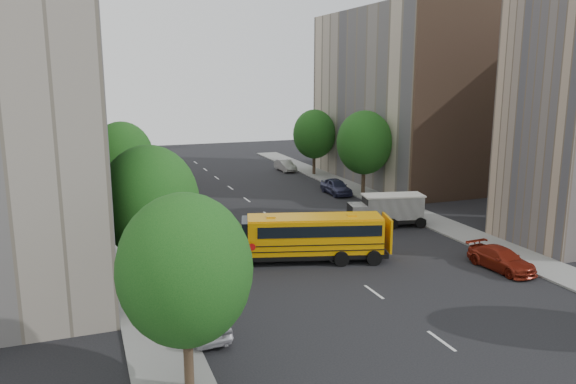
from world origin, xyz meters
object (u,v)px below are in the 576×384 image
parked_car_3 (501,259)px  safari_truck (387,209)px  street_tree_5 (314,134)px  parked_car_1 (148,215)px  parked_car_5 (285,165)px  street_tree_0 (185,270)px  parked_car_0 (201,316)px  street_tree_2 (122,157)px  street_tree_1 (150,202)px  street_tree_4 (364,143)px  parked_car_4 (336,187)px  school_bus (302,236)px

parked_car_3 → safari_truck: bearing=92.3°
street_tree_5 → parked_car_3: street_tree_5 is taller
parked_car_1 → parked_car_3: bearing=142.4°
parked_car_5 → parked_car_3: bearing=-92.5°
safari_truck → street_tree_0: bearing=-124.3°
parked_car_0 → parked_car_3: size_ratio=1.01×
street_tree_2 → parked_car_3: street_tree_2 is taller
street_tree_0 → safari_truck: size_ratio=1.24×
street_tree_1 → safari_truck: bearing=22.1°
safari_truck → parked_car_5: 26.16m
street_tree_4 → parked_car_5: bearing=98.0°
parked_car_5 → parked_car_4: bearing=-92.5°
street_tree_2 → parked_car_1: (1.40, -4.00, -4.03)m
parked_car_0 → parked_car_3: parked_car_0 is taller
street_tree_4 → parked_car_3: bearing=-95.8°
street_tree_4 → parked_car_1: street_tree_4 is taller
safari_truck → parked_car_3: 11.11m
street_tree_4 → parked_car_0: (-20.60, -23.44, -4.31)m
street_tree_1 → street_tree_4: (22.00, 18.00, 0.12)m
street_tree_0 → safari_truck: (18.46, 17.49, -3.35)m
street_tree_4 → street_tree_5: street_tree_4 is taller
parked_car_0 → parked_car_5: 43.17m
school_bus → parked_car_4: school_bus is taller
street_tree_5 → parked_car_4: bearing=-101.7°
school_bus → parked_car_0: (-7.91, -7.59, -0.85)m
parked_car_5 → school_bus: bearing=-110.9°
street_tree_2 → parked_car_3: (19.80, -21.52, -4.18)m
street_tree_4 → safari_truck: 11.72m
parked_car_4 → parked_car_5: (0.00, 14.24, -0.08)m
street_tree_2 → school_bus: (9.31, -15.85, -3.21)m
parked_car_3 → parked_car_4: 22.89m
safari_truck → street_tree_2: bearing=162.6°
street_tree_0 → school_bus: bearing=52.5°
street_tree_2 → parked_car_4: street_tree_2 is taller
safari_truck → parked_car_0: (-17.06, -12.93, -0.52)m
parked_car_1 → school_bus: bearing=129.7°
parked_car_1 → street_tree_0: bearing=92.7°
street_tree_5 → parked_car_5: (-2.20, 3.61, -4.03)m
street_tree_5 → parked_car_5: size_ratio=1.84×
school_bus → safari_truck: 10.60m
street_tree_2 → parked_car_5: bearing=38.3°
street_tree_1 → school_bus: street_tree_1 is taller
street_tree_2 → street_tree_5: bearing=28.6°
street_tree_4 → parked_car_0: street_tree_4 is taller
parked_car_5 → parked_car_0: bearing=-117.7°
parked_car_0 → parked_car_3: (18.40, 1.92, -0.12)m
parked_car_1 → parked_car_4: parked_car_1 is taller
street_tree_1 → street_tree_4: size_ratio=0.98×
parked_car_0 → parked_car_1: (0.00, 19.44, 0.03)m
street_tree_1 → parked_car_5: 39.24m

